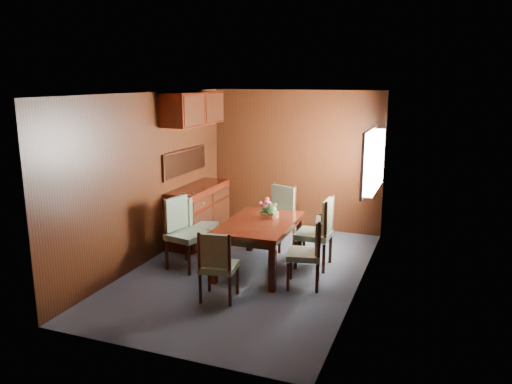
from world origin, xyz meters
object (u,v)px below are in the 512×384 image
at_px(chair_head, 217,262).
at_px(chair_right_near, 310,248).
at_px(flower_centerpiece, 269,208).
at_px(chair_left_near, 182,228).
at_px(sideboard, 199,213).
at_px(dining_table, 260,228).

bearing_deg(chair_head, chair_right_near, 33.36).
height_order(chair_head, flower_centerpiece, flower_centerpiece).
relative_size(chair_left_near, flower_centerpiece, 3.57).
distance_m(chair_right_near, chair_head, 1.21).
bearing_deg(flower_centerpiece, chair_right_near, -37.67).
xyz_separation_m(chair_right_near, flower_centerpiece, (-0.73, 0.57, 0.31)).
bearing_deg(chair_head, chair_left_near, 129.20).
height_order(sideboard, dining_table, sideboard).
height_order(sideboard, flower_centerpiece, flower_centerpiece).
distance_m(dining_table, flower_centerpiece, 0.33).
height_order(chair_left_near, chair_head, chair_left_near).
height_order(sideboard, chair_left_near, chair_left_near).
bearing_deg(chair_right_near, chair_left_near, 76.76).
relative_size(chair_head, flower_centerpiece, 3.09).
bearing_deg(chair_right_near, flower_centerpiece, 40.20).
height_order(dining_table, chair_head, chair_head).
relative_size(chair_left_near, chair_head, 1.16).
xyz_separation_m(chair_head, flower_centerpiece, (0.17, 1.37, 0.33)).
height_order(chair_left_near, chair_right_near, chair_left_near).
xyz_separation_m(sideboard, chair_head, (1.26, -1.98, 0.03)).
distance_m(dining_table, chair_head, 1.15).
height_order(chair_left_near, flower_centerpiece, chair_left_near).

